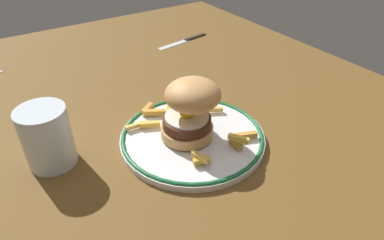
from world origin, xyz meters
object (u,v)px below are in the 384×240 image
(knife, at_px, (187,40))
(burger, at_px, (190,107))
(dinner_plate, at_px, (192,137))
(water_glass, at_px, (48,140))

(knife, bearing_deg, burger, -31.79)
(burger, bearing_deg, knife, 148.21)
(dinner_plate, xyz_separation_m, knife, (-0.42, 0.26, -0.01))
(dinner_plate, relative_size, knife, 1.46)
(dinner_plate, relative_size, water_glass, 2.53)
(burger, bearing_deg, water_glass, -109.73)
(burger, relative_size, knife, 0.72)
(knife, bearing_deg, water_glass, -55.07)
(burger, xyz_separation_m, knife, (-0.42, 0.26, -0.07))
(dinner_plate, height_order, burger, burger)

